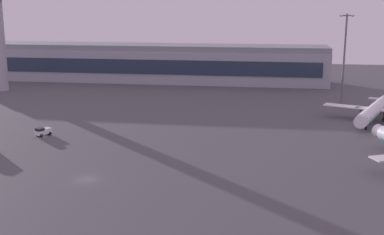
% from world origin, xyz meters
% --- Properties ---
extents(ground_plane, '(416.00, 416.00, 0.00)m').
position_xyz_m(ground_plane, '(0.00, 0.00, 0.00)').
color(ground_plane, '#4C4C51').
extents(terminal_building, '(168.53, 22.40, 16.40)m').
position_xyz_m(terminal_building, '(-24.30, 128.51, 8.09)').
color(terminal_building, '#9EA3AD').
rests_on(terminal_building, ground).
extents(airplane_taxiway_distant, '(29.42, 37.30, 10.01)m').
position_xyz_m(airplane_taxiway_distant, '(66.18, 60.25, 3.78)').
color(airplane_taxiway_distant, white).
rests_on(airplane_taxiway_distant, ground).
extents(baggage_tractor, '(3.73, 4.57, 2.25)m').
position_xyz_m(baggage_tractor, '(-23.29, 30.25, 1.18)').
color(baggage_tractor, white).
rests_on(baggage_tractor, ground).
extents(apron_light_east, '(4.80, 0.90, 30.76)m').
position_xyz_m(apron_light_east, '(59.95, 85.54, 17.28)').
color(apron_light_east, slate).
rests_on(apron_light_east, ground).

